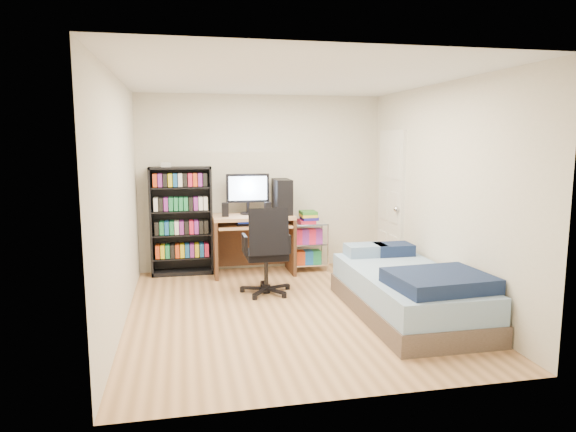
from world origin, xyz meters
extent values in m
cube|color=tan|center=(0.00, 0.00, -0.02)|extent=(3.50, 4.00, 0.04)
cube|color=silver|center=(0.00, 0.00, 2.52)|extent=(3.50, 4.00, 0.04)
cube|color=beige|center=(0.00, 2.02, 1.25)|extent=(3.50, 0.04, 2.50)
cube|color=beige|center=(0.00, -2.02, 1.25)|extent=(3.50, 0.04, 2.50)
cube|color=beige|center=(-1.77, 0.00, 1.25)|extent=(0.04, 4.00, 2.50)
cube|color=beige|center=(1.77, 0.00, 1.25)|extent=(0.04, 4.00, 2.50)
cube|color=black|center=(-1.16, 1.84, 0.75)|extent=(0.84, 0.28, 1.50)
cube|color=black|center=(-1.16, 1.84, 0.23)|extent=(0.79, 0.26, 0.02)
cube|color=#D61C46|center=(-1.16, 1.83, 0.34)|extent=(0.73, 0.23, 0.18)
cube|color=black|center=(-1.16, 1.84, 0.56)|extent=(0.79, 0.26, 0.02)
cube|color=#1656A0|center=(-1.16, 1.83, 0.67)|extent=(0.73, 0.23, 0.18)
cube|color=black|center=(-1.16, 1.84, 0.89)|extent=(0.79, 0.26, 0.02)
cube|color=gold|center=(-1.16, 1.83, 1.00)|extent=(0.73, 0.23, 0.18)
cube|color=black|center=(-1.16, 1.84, 1.22)|extent=(0.79, 0.26, 0.02)
cube|color=#1A7845|center=(-1.16, 1.83, 1.33)|extent=(0.73, 0.23, 0.18)
cube|color=silver|center=(-1.34, 1.84, 1.53)|extent=(0.13, 0.12, 0.06)
cube|color=tan|center=(-0.18, 1.65, 0.81)|extent=(1.11, 0.61, 0.04)
cube|color=#31231B|center=(-0.71, 1.65, 0.39)|extent=(0.04, 0.61, 0.79)
cube|color=#31231B|center=(0.35, 1.65, 0.39)|extent=(0.04, 0.61, 0.79)
cube|color=#31231B|center=(-0.18, 1.94, 0.42)|extent=(1.07, 0.03, 0.72)
cube|color=tan|center=(-0.18, 1.57, 0.70)|extent=(1.00, 0.50, 0.03)
cube|color=black|center=(-0.18, 1.54, 0.73)|extent=(0.49, 0.17, 0.03)
cube|color=black|center=(-0.23, 1.78, 1.20)|extent=(0.60, 0.06, 0.40)
cube|color=silver|center=(-0.23, 1.74, 1.20)|extent=(0.53, 0.01, 0.33)
cube|color=black|center=(0.24, 1.71, 1.08)|extent=(0.22, 0.47, 0.49)
cube|color=black|center=(-0.57, 1.60, 0.93)|extent=(0.09, 0.09, 0.19)
cube|color=black|center=(0.01, 1.54, 0.93)|extent=(0.09, 0.09, 0.19)
cylinder|color=black|center=(-0.15, 0.71, 0.27)|extent=(0.05, 0.05, 0.38)
cube|color=black|center=(-0.15, 0.71, 0.48)|extent=(0.49, 0.49, 0.08)
cube|color=black|center=(-0.15, 0.49, 0.80)|extent=(0.46, 0.15, 0.56)
cube|color=black|center=(-0.41, 0.71, 0.62)|extent=(0.04, 0.30, 0.22)
cube|color=black|center=(0.11, 0.71, 0.62)|extent=(0.04, 0.30, 0.22)
cylinder|color=silver|center=(0.36, 1.53, 0.35)|extent=(0.02, 0.02, 0.69)
cylinder|color=silver|center=(0.87, 1.52, 0.35)|extent=(0.02, 0.02, 0.69)
cylinder|color=silver|center=(0.37, 1.88, 0.35)|extent=(0.02, 0.02, 0.69)
cylinder|color=silver|center=(0.88, 1.87, 0.35)|extent=(0.02, 0.02, 0.69)
cube|color=silver|center=(0.62, 1.70, 0.10)|extent=(0.51, 0.37, 0.02)
cube|color=silver|center=(0.62, 1.70, 0.40)|extent=(0.51, 0.37, 0.02)
cube|color=silver|center=(0.62, 1.70, 0.68)|extent=(0.51, 0.37, 0.02)
cube|color=#A31735|center=(0.62, 1.70, 0.77)|extent=(0.22, 0.28, 0.16)
cube|color=brown|center=(1.20, -0.39, 0.11)|extent=(1.07, 2.13, 0.21)
cube|color=#7F9DBE|center=(1.20, -0.39, 0.34)|extent=(1.02, 2.09, 0.26)
cube|color=#14203F|center=(1.25, -0.97, 0.53)|extent=(0.96, 0.81, 0.15)
cube|color=#92B5CF|center=(1.04, 0.46, 0.54)|extent=(0.48, 0.32, 0.14)
cube|color=#14203F|center=(1.39, 0.44, 0.54)|extent=(0.45, 0.32, 0.14)
cube|color=#422615|center=(1.20, -0.44, 0.48)|extent=(0.30, 0.23, 0.02)
cube|color=silver|center=(1.73, 1.35, 1.00)|extent=(0.05, 0.80, 2.00)
sphere|color=silver|center=(1.67, 1.03, 0.95)|extent=(0.08, 0.08, 0.08)
camera|label=1|loc=(-1.13, -5.33, 1.87)|focal=32.00mm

